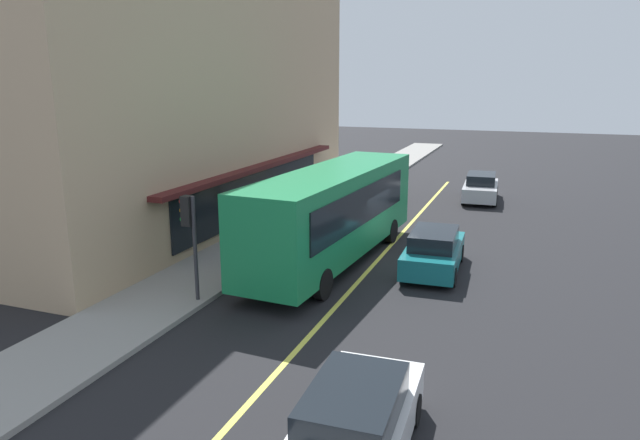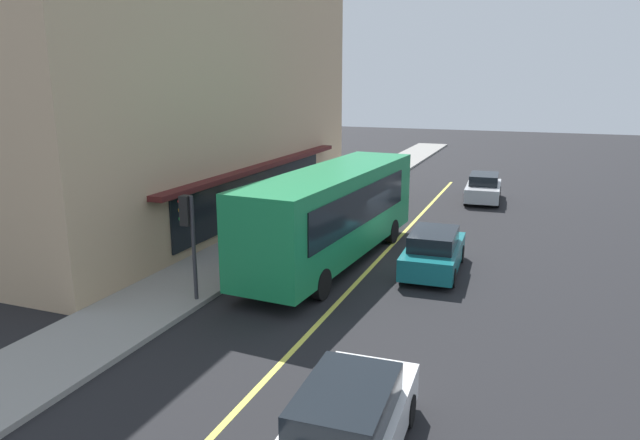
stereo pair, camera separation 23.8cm
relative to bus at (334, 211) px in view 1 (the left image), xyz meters
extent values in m
plane|color=black|center=(1.16, -1.48, -1.99)|extent=(120.00, 120.00, 0.00)
cube|color=gray|center=(1.16, 3.72, -1.91)|extent=(80.00, 2.98, 0.15)
cube|color=#D8D14C|center=(1.16, -1.48, -1.98)|extent=(36.00, 0.16, 0.01)
cube|color=tan|center=(4.26, 9.64, 4.49)|extent=(23.42, 8.86, 12.95)
cube|color=#4C1919|center=(4.26, 4.96, 0.81)|extent=(16.39, 0.70, 0.20)
cube|color=black|center=(4.26, 5.18, -0.49)|extent=(14.05, 0.08, 2.00)
cube|color=#197F47|center=(-0.04, 0.00, 0.01)|extent=(11.14, 3.24, 3.00)
cube|color=black|center=(5.40, -0.36, 0.37)|extent=(0.26, 2.10, 1.80)
cube|color=black|center=(-0.25, 1.29, 0.37)|extent=(8.78, 0.65, 1.32)
cube|color=black|center=(-0.42, -1.24, 0.37)|extent=(8.78, 0.65, 1.32)
cube|color=#0CF259|center=(5.47, -0.37, 1.26)|extent=(0.21, 1.90, 0.36)
cube|color=#2D2D33|center=(5.50, -0.37, -1.24)|extent=(0.32, 2.41, 0.40)
cylinder|color=black|center=(3.55, 0.89, -1.49)|extent=(1.02, 0.37, 1.00)
cylinder|color=black|center=(3.40, -1.36, -1.49)|extent=(1.02, 0.37, 1.00)
cylinder|color=black|center=(-3.47, 1.37, -1.49)|extent=(1.02, 0.37, 1.00)
cylinder|color=black|center=(-3.63, -0.89, -1.49)|extent=(1.02, 0.37, 1.00)
cylinder|color=#2D2D33|center=(-5.31, 2.54, -0.24)|extent=(0.12, 0.12, 3.20)
cube|color=black|center=(-5.31, 2.74, 0.91)|extent=(0.30, 0.30, 0.90)
sphere|color=red|center=(-5.31, 2.91, 1.18)|extent=(0.18, 0.18, 0.18)
sphere|color=orange|center=(-5.31, 2.91, 0.91)|extent=(0.18, 0.18, 0.18)
sphere|color=green|center=(-5.31, 2.91, 0.64)|extent=(0.18, 0.18, 0.18)
cube|color=#14666B|center=(0.33, -3.65, -1.39)|extent=(4.37, 1.96, 0.75)
cube|color=black|center=(0.18, -3.66, -0.74)|extent=(2.46, 1.60, 0.55)
cylinder|color=black|center=(1.72, -2.78, -1.67)|extent=(0.65, 0.24, 0.64)
cylinder|color=black|center=(1.78, -4.42, -1.67)|extent=(0.65, 0.24, 0.64)
cylinder|color=black|center=(-1.12, -2.89, -1.67)|extent=(0.65, 0.24, 0.64)
cylinder|color=black|center=(-1.05, -4.53, -1.67)|extent=(0.65, 0.24, 0.64)
cube|color=#B7BABF|center=(13.56, -4.06, -1.39)|extent=(4.39, 2.02, 0.75)
cube|color=black|center=(13.71, -4.05, -0.74)|extent=(2.48, 1.63, 0.55)
cylinder|color=black|center=(12.19, -4.95, -1.67)|extent=(0.65, 0.25, 0.64)
cylinder|color=black|center=(12.10, -3.31, -1.67)|extent=(0.65, 0.25, 0.64)
cylinder|color=black|center=(15.02, -4.80, -1.67)|extent=(0.65, 0.25, 0.64)
cylinder|color=black|center=(14.94, -3.16, -1.67)|extent=(0.65, 0.25, 0.64)
cube|color=white|center=(-10.72, -4.13, -1.39)|extent=(4.36, 1.96, 0.75)
cube|color=black|center=(-10.87, -4.13, -0.74)|extent=(2.46, 1.60, 0.55)
cylinder|color=black|center=(-9.33, -3.25, -1.67)|extent=(0.65, 0.24, 0.64)
cylinder|color=black|center=(-9.27, -4.89, -1.67)|extent=(0.65, 0.24, 0.64)
cylinder|color=black|center=(3.39, 3.39, -1.41)|extent=(0.18, 0.18, 0.85)
cylinder|color=#B28C33|center=(3.39, 3.39, -0.65)|extent=(0.34, 0.34, 0.67)
sphere|color=tan|center=(3.39, 3.39, -0.20)|extent=(0.24, 0.24, 0.24)
camera|label=1|loc=(-19.40, -6.69, 4.68)|focal=32.24mm
camera|label=2|loc=(-19.31, -6.91, 4.68)|focal=32.24mm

